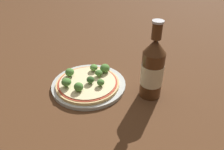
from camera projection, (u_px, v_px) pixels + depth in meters
ground_plane at (92, 84)px, 0.75m from camera, size 3.00×3.00×0.00m
plate at (89, 85)px, 0.73m from camera, size 0.25×0.25×0.01m
pizza at (88, 83)px, 0.72m from camera, size 0.21×0.21×0.01m
broccoli_floret_0 at (79, 87)px, 0.67m from camera, size 0.03×0.03×0.03m
broccoli_floret_1 at (99, 74)px, 0.73m from camera, size 0.03×0.03×0.02m
broccoli_floret_2 at (105, 68)px, 0.76m from camera, size 0.03×0.03×0.03m
broccoli_floret_3 at (66, 82)px, 0.68m from camera, size 0.03×0.03×0.03m
broccoli_floret_4 at (70, 72)px, 0.73m from camera, size 0.03×0.03×0.03m
broccoli_floret_5 at (101, 82)px, 0.69m from camera, size 0.02×0.02×0.02m
broccoli_floret_6 at (94, 67)px, 0.76m from camera, size 0.03×0.03×0.02m
broccoli_floret_7 at (90, 80)px, 0.70m from camera, size 0.03×0.03×0.02m
beer_bottle at (152, 69)px, 0.65m from camera, size 0.07×0.07×0.24m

